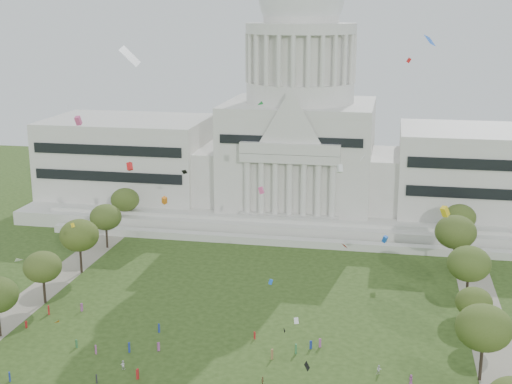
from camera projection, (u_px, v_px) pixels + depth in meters
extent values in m
cube|color=silver|center=(299.00, 205.00, 221.72)|extent=(160.00, 60.00, 4.00)
cube|color=silver|center=(282.00, 241.00, 190.59)|extent=(130.00, 3.00, 2.00)
cube|color=silver|center=(287.00, 227.00, 197.82)|extent=(140.00, 3.00, 5.00)
cube|color=beige|center=(128.00, 158.00, 227.67)|extent=(50.00, 34.00, 22.00)
cube|color=beige|center=(486.00, 173.00, 207.40)|extent=(50.00, 34.00, 22.00)
cube|color=beige|center=(212.00, 173.00, 221.36)|extent=(12.00, 26.00, 16.00)
cube|color=beige|center=(388.00, 180.00, 211.40)|extent=(12.00, 26.00, 16.00)
cube|color=beige|center=(299.00, 156.00, 216.79)|extent=(44.00, 38.00, 28.00)
cube|color=beige|center=(290.00, 159.00, 196.97)|extent=(28.00, 3.00, 2.40)
cube|color=black|center=(107.00, 163.00, 210.82)|extent=(46.00, 0.40, 11.00)
cube|color=black|center=(494.00, 180.00, 190.54)|extent=(46.00, 0.40, 11.00)
cylinder|color=beige|center=(300.00, 92.00, 211.96)|extent=(32.00, 32.00, 6.00)
cylinder|color=beige|center=(301.00, 58.00, 209.47)|extent=(28.00, 28.00, 14.00)
cylinder|color=silver|center=(301.00, 28.00, 207.36)|extent=(32.40, 32.40, 3.00)
cylinder|color=beige|center=(301.00, 9.00, 205.99)|extent=(22.00, 22.00, 8.00)
cube|color=gray|center=(19.00, 309.00, 150.24)|extent=(8.00, 160.00, 0.04)
cube|color=gray|center=(494.00, 348.00, 132.54)|extent=(8.00, 160.00, 0.04)
cylinder|color=black|center=(481.00, 363.00, 120.54)|extent=(0.56, 0.56, 6.20)
ellipsoid|color=#395019|center=(484.00, 328.00, 118.90)|extent=(9.55, 9.55, 7.82)
cylinder|color=black|center=(44.00, 291.00, 152.59)|extent=(0.56, 0.56, 5.27)
ellipsoid|color=#40511D|center=(43.00, 267.00, 151.20)|extent=(8.12, 8.12, 6.65)
cylinder|color=black|center=(472.00, 326.00, 136.91)|extent=(0.56, 0.56, 4.56)
ellipsoid|color=#3B4D19|center=(474.00, 302.00, 135.71)|extent=(7.01, 7.01, 5.74)
cylinder|color=black|center=(81.00, 261.00, 170.09)|extent=(0.56, 0.56, 6.03)
ellipsoid|color=#3E5017|center=(79.00, 235.00, 168.50)|extent=(9.29, 9.29, 7.60)
cylinder|color=black|center=(467.00, 292.00, 151.46)|extent=(0.56, 0.56, 5.97)
ellipsoid|color=#39501B|center=(469.00, 264.00, 149.88)|extent=(9.19, 9.19, 7.52)
cylinder|color=black|center=(107.00, 238.00, 188.05)|extent=(0.56, 0.56, 5.41)
ellipsoid|color=#3B4E1C|center=(106.00, 217.00, 186.62)|extent=(8.33, 8.33, 6.81)
cylinder|color=black|center=(454.00, 259.00, 170.80)|extent=(0.56, 0.56, 6.37)
ellipsoid|color=#3A4A1B|center=(456.00, 232.00, 169.12)|extent=(9.82, 9.82, 8.03)
cylinder|color=black|center=(126.00, 219.00, 205.60)|extent=(0.56, 0.56, 5.32)
ellipsoid|color=#354916|center=(125.00, 200.00, 204.20)|extent=(8.19, 8.19, 6.70)
cylinder|color=black|center=(458.00, 238.00, 187.51)|extent=(0.56, 0.56, 5.47)
ellipsoid|color=#394C18|center=(460.00, 217.00, 186.07)|extent=(8.42, 8.42, 6.89)
imported|color=#994C8C|center=(411.00, 380.00, 119.64)|extent=(0.96, 1.06, 1.81)
imported|color=silver|center=(379.00, 370.00, 123.03)|extent=(0.97, 0.80, 1.72)
imported|color=silver|center=(123.00, 365.00, 124.78)|extent=(0.85, 0.57, 1.65)
imported|color=olive|center=(263.00, 381.00, 119.41)|extent=(0.56, 0.97, 1.61)
cube|color=#994C8C|center=(320.00, 343.00, 132.91)|extent=(0.47, 0.31, 1.69)
cube|color=#994C8C|center=(96.00, 350.00, 130.36)|extent=(0.47, 0.52, 1.68)
cube|color=#994C8C|center=(82.00, 307.00, 148.76)|extent=(0.45, 0.54, 1.75)
cube|color=navy|center=(159.00, 328.00, 139.02)|extent=(0.50, 0.55, 1.76)
cube|color=#B21E1E|center=(49.00, 310.00, 147.20)|extent=(0.53, 0.60, 1.93)
cube|color=navy|center=(311.00, 345.00, 132.25)|extent=(0.47, 0.34, 1.64)
cube|color=#33723F|center=(296.00, 349.00, 130.33)|extent=(0.43, 0.57, 1.93)
cube|color=#994C8C|center=(159.00, 347.00, 131.46)|extent=(0.52, 0.50, 1.69)
cube|color=#26262B|center=(97.00, 379.00, 120.15)|extent=(0.40, 0.47, 1.53)
cube|color=navy|center=(129.00, 347.00, 130.97)|extent=(0.43, 0.56, 1.89)
cube|color=olive|center=(272.00, 354.00, 128.38)|extent=(0.36, 0.54, 1.92)
cube|color=#B21E1E|center=(255.00, 335.00, 136.28)|extent=(0.41, 0.45, 1.45)
cube|color=#B21E1E|center=(138.00, 374.00, 121.41)|extent=(0.37, 0.53, 1.87)
cube|color=navy|center=(10.00, 377.00, 120.70)|extent=(0.48, 0.53, 1.70)
cube|color=#33723F|center=(77.00, 344.00, 132.75)|extent=(0.49, 0.47, 1.58)
cube|color=#B21E1E|center=(26.00, 324.00, 140.99)|extent=(0.35, 0.44, 1.45)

